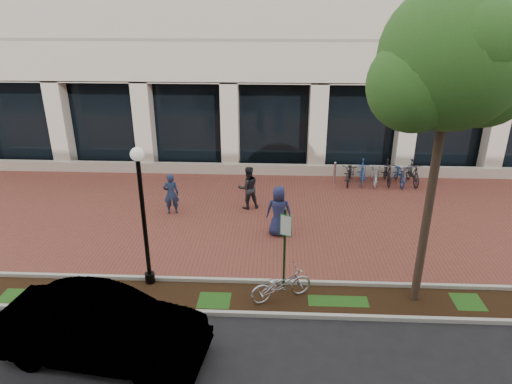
{
  "coord_description": "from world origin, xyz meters",
  "views": [
    {
      "loc": [
        0.16,
        -15.56,
        7.42
      ],
      "look_at": [
        -0.54,
        -0.8,
        1.29
      ],
      "focal_mm": 32.0,
      "sensor_mm": 36.0,
      "label": 1
    }
  ],
  "objects_px": {
    "sedan_near_curb": "(102,328)",
    "pedestrian_right": "(279,211)",
    "bollard": "(335,173)",
    "lamppost": "(143,210)",
    "locked_bicycle": "(281,284)",
    "street_tree": "(453,67)",
    "parking_sign": "(285,241)",
    "bike_rack_cluster": "(381,173)",
    "pedestrian_left": "(171,194)",
    "pedestrian_mid": "(248,188)"
  },
  "relations": [
    {
      "from": "parking_sign",
      "to": "locked_bicycle",
      "type": "relative_size",
      "value": 1.41
    },
    {
      "from": "bike_rack_cluster",
      "to": "sedan_near_curb",
      "type": "distance_m",
      "value": 13.97
    },
    {
      "from": "lamppost",
      "to": "street_tree",
      "type": "xyz_separation_m",
      "value": [
        7.42,
        -0.41,
        3.83
      ]
    },
    {
      "from": "lamppost",
      "to": "pedestrian_left",
      "type": "relative_size",
      "value": 2.54
    },
    {
      "from": "street_tree",
      "to": "sedan_near_curb",
      "type": "xyz_separation_m",
      "value": [
        -7.65,
        -2.57,
        -5.35
      ]
    },
    {
      "from": "pedestrian_right",
      "to": "bollard",
      "type": "height_order",
      "value": "pedestrian_right"
    },
    {
      "from": "sedan_near_curb",
      "to": "pedestrian_right",
      "type": "bearing_deg",
      "value": -25.11
    },
    {
      "from": "parking_sign",
      "to": "pedestrian_right",
      "type": "distance_m",
      "value": 3.4
    },
    {
      "from": "street_tree",
      "to": "locked_bicycle",
      "type": "xyz_separation_m",
      "value": [
        -3.67,
        -0.21,
        -5.65
      ]
    },
    {
      "from": "lamppost",
      "to": "street_tree",
      "type": "distance_m",
      "value": 8.36
    },
    {
      "from": "street_tree",
      "to": "pedestrian_right",
      "type": "bearing_deg",
      "value": 136.9
    },
    {
      "from": "parking_sign",
      "to": "street_tree",
      "type": "bearing_deg",
      "value": 21.66
    },
    {
      "from": "locked_bicycle",
      "to": "bollard",
      "type": "relative_size",
      "value": 1.72
    },
    {
      "from": "lamppost",
      "to": "bike_rack_cluster",
      "type": "height_order",
      "value": "lamppost"
    },
    {
      "from": "locked_bicycle",
      "to": "sedan_near_curb",
      "type": "relative_size",
      "value": 0.38
    },
    {
      "from": "parking_sign",
      "to": "pedestrian_left",
      "type": "bearing_deg",
      "value": 155.15
    },
    {
      "from": "pedestrian_mid",
      "to": "pedestrian_right",
      "type": "xyz_separation_m",
      "value": [
        1.18,
        -2.18,
        0.04
      ]
    },
    {
      "from": "parking_sign",
      "to": "bollard",
      "type": "xyz_separation_m",
      "value": [
        2.31,
        8.29,
        -1.06
      ]
    },
    {
      "from": "parking_sign",
      "to": "sedan_near_curb",
      "type": "relative_size",
      "value": 0.53
    },
    {
      "from": "locked_bicycle",
      "to": "pedestrian_right",
      "type": "relative_size",
      "value": 0.99
    },
    {
      "from": "pedestrian_left",
      "to": "bollard",
      "type": "xyz_separation_m",
      "value": [
        6.51,
        3.39,
        -0.28
      ]
    },
    {
      "from": "pedestrian_mid",
      "to": "lamppost",
      "type": "bearing_deg",
      "value": 44.69
    },
    {
      "from": "pedestrian_right",
      "to": "sedan_near_curb",
      "type": "relative_size",
      "value": 0.38
    },
    {
      "from": "pedestrian_left",
      "to": "pedestrian_mid",
      "type": "relative_size",
      "value": 0.94
    },
    {
      "from": "parking_sign",
      "to": "pedestrian_right",
      "type": "height_order",
      "value": "parking_sign"
    },
    {
      "from": "sedan_near_curb",
      "to": "street_tree",
      "type": "bearing_deg",
      "value": -63.86
    },
    {
      "from": "lamppost",
      "to": "sedan_near_curb",
      "type": "xyz_separation_m",
      "value": [
        -0.23,
        -2.97,
        -1.52
      ]
    },
    {
      "from": "locked_bicycle",
      "to": "pedestrian_left",
      "type": "xyz_separation_m",
      "value": [
        -4.12,
        5.29,
        0.33
      ]
    },
    {
      "from": "parking_sign",
      "to": "sedan_near_curb",
      "type": "height_order",
      "value": "parking_sign"
    },
    {
      "from": "street_tree",
      "to": "pedestrian_left",
      "type": "bearing_deg",
      "value": 146.92
    },
    {
      "from": "pedestrian_left",
      "to": "bike_rack_cluster",
      "type": "height_order",
      "value": "pedestrian_left"
    },
    {
      "from": "locked_bicycle",
      "to": "bollard",
      "type": "distance_m",
      "value": 9.0
    },
    {
      "from": "locked_bicycle",
      "to": "bollard",
      "type": "bearing_deg",
      "value": -39.81
    },
    {
      "from": "bollard",
      "to": "street_tree",
      "type": "bearing_deg",
      "value": -81.38
    },
    {
      "from": "locked_bicycle",
      "to": "parking_sign",
      "type": "bearing_deg",
      "value": -35.41
    },
    {
      "from": "street_tree",
      "to": "bike_rack_cluster",
      "type": "bearing_deg",
      "value": 85.04
    },
    {
      "from": "street_tree",
      "to": "bollard",
      "type": "distance_m",
      "value": 10.23
    },
    {
      "from": "bollard",
      "to": "sedan_near_curb",
      "type": "bearing_deg",
      "value": -119.98
    },
    {
      "from": "lamppost",
      "to": "locked_bicycle",
      "type": "xyz_separation_m",
      "value": [
        3.75,
        -0.62,
        -1.83
      ]
    },
    {
      "from": "bollard",
      "to": "lamppost",
      "type": "bearing_deg",
      "value": -127.26
    },
    {
      "from": "pedestrian_left",
      "to": "sedan_near_curb",
      "type": "distance_m",
      "value": 7.65
    },
    {
      "from": "parking_sign",
      "to": "bike_rack_cluster",
      "type": "height_order",
      "value": "parking_sign"
    },
    {
      "from": "street_tree",
      "to": "pedestrian_right",
      "type": "distance_m",
      "value": 7.32
    },
    {
      "from": "locked_bicycle",
      "to": "lamppost",
      "type": "bearing_deg",
      "value": 56.24
    },
    {
      "from": "parking_sign",
      "to": "lamppost",
      "type": "relative_size",
      "value": 0.61
    },
    {
      "from": "locked_bicycle",
      "to": "street_tree",
      "type": "bearing_deg",
      "value": -111.16
    },
    {
      "from": "pedestrian_mid",
      "to": "parking_sign",
      "type": "bearing_deg",
      "value": 83.51
    },
    {
      "from": "bollard",
      "to": "bike_rack_cluster",
      "type": "height_order",
      "value": "bike_rack_cluster"
    },
    {
      "from": "pedestrian_mid",
      "to": "sedan_near_curb",
      "type": "bearing_deg",
      "value": 51.67
    },
    {
      "from": "bollard",
      "to": "bike_rack_cluster",
      "type": "bearing_deg",
      "value": 3.55
    }
  ]
}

